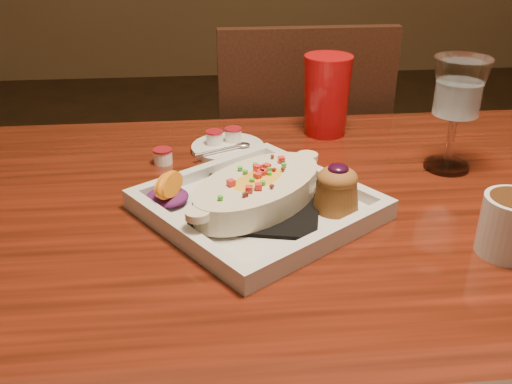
{
  "coord_description": "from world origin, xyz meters",
  "views": [
    {
      "loc": [
        -0.23,
        -0.72,
        1.17
      ],
      "look_at": [
        -0.16,
        0.06,
        0.77
      ],
      "focal_mm": 40.0,
      "sensor_mm": 36.0,
      "label": 1
    }
  ],
  "objects": [
    {
      "name": "goblet",
      "position": [
        0.19,
        0.16,
        0.89
      ],
      "size": [
        0.09,
        0.09,
        0.2
      ],
      "color": "silver",
      "rests_on": "table"
    },
    {
      "name": "plate",
      "position": [
        -0.15,
        0.03,
        0.78
      ],
      "size": [
        0.41,
        0.41,
        0.08
      ],
      "rotation": [
        0.0,
        0.0,
        0.61
      ],
      "color": "silver",
      "rests_on": "table"
    },
    {
      "name": "coffee_mug",
      "position": [
        0.16,
        -0.11,
        0.79
      ],
      "size": [
        0.11,
        0.08,
        0.08
      ],
      "rotation": [
        0.0,
        0.0,
        0.43
      ],
      "color": "silver",
      "rests_on": "table"
    },
    {
      "name": "saucer",
      "position": [
        -0.19,
        0.28,
        0.76
      ],
      "size": [
        0.14,
        0.14,
        0.09
      ],
      "color": "silver",
      "rests_on": "table"
    },
    {
      "name": "table",
      "position": [
        0.0,
        0.0,
        0.65
      ],
      "size": [
        1.5,
        0.9,
        0.75
      ],
      "color": "maroon",
      "rests_on": "floor"
    },
    {
      "name": "creamer_loose",
      "position": [
        -0.31,
        0.23,
        0.76
      ],
      "size": [
        0.04,
        0.04,
        0.03
      ],
      "color": "white",
      "rests_on": "table"
    },
    {
      "name": "red_tumbler",
      "position": [
        0.01,
        0.35,
        0.83
      ],
      "size": [
        0.09,
        0.09,
        0.16
      ],
      "primitive_type": "cone",
      "color": "#B20C10",
      "rests_on": "table"
    },
    {
      "name": "chair_far",
      "position": [
        -0.0,
        0.63,
        0.51
      ],
      "size": [
        0.42,
        0.42,
        0.93
      ],
      "rotation": [
        0.0,
        0.0,
        3.14
      ],
      "color": "black",
      "rests_on": "floor"
    }
  ]
}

